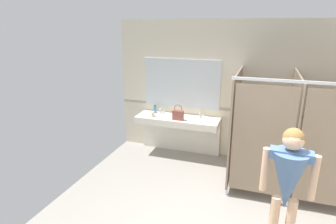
{
  "coord_description": "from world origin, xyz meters",
  "views": [
    {
      "loc": [
        0.12,
        -3.02,
        2.75
      ],
      "look_at": [
        -1.47,
        1.61,
        1.23
      ],
      "focal_mm": 30.24,
      "sensor_mm": 36.0,
      "label": 1
    }
  ],
  "objects_px": {
    "handbag": "(178,115)",
    "person_standing": "(288,180)",
    "paper_cup": "(153,114)",
    "soap_dispenser": "(155,109)"
  },
  "relations": [
    {
      "from": "handbag",
      "to": "soap_dispenser",
      "type": "bearing_deg",
      "value": 154.1
    },
    {
      "from": "soap_dispenser",
      "to": "person_standing",
      "type": "bearing_deg",
      "value": -44.13
    },
    {
      "from": "person_standing",
      "to": "handbag",
      "type": "distance_m",
      "value": 2.96
    },
    {
      "from": "paper_cup",
      "to": "handbag",
      "type": "bearing_deg",
      "value": -2.74
    },
    {
      "from": "handbag",
      "to": "person_standing",
      "type": "bearing_deg",
      "value": -48.38
    },
    {
      "from": "person_standing",
      "to": "handbag",
      "type": "xyz_separation_m",
      "value": [
        -1.97,
        2.22,
        -0.1
      ]
    },
    {
      "from": "person_standing",
      "to": "soap_dispenser",
      "type": "bearing_deg",
      "value": 135.87
    },
    {
      "from": "soap_dispenser",
      "to": "paper_cup",
      "type": "relative_size",
      "value": 1.72
    },
    {
      "from": "soap_dispenser",
      "to": "paper_cup",
      "type": "bearing_deg",
      "value": -78.01
    },
    {
      "from": "person_standing",
      "to": "paper_cup",
      "type": "bearing_deg",
      "value": 138.56
    }
  ]
}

